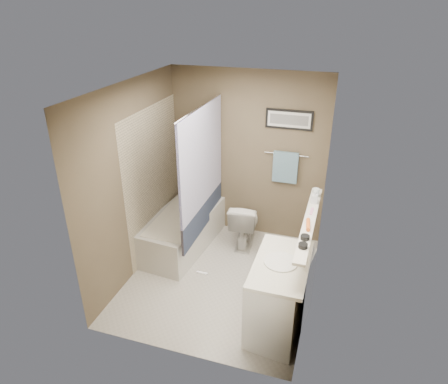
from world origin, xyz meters
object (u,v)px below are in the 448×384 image
(bathtub, at_px, (182,230))
(vanity, at_px, (280,297))
(candle_bowl_far, at_px, (305,237))
(hair_brush_front, at_px, (308,225))
(candle_bowl_near, at_px, (303,246))
(soap_bottle, at_px, (314,197))
(glass_jar, at_px, (316,193))
(toilet, at_px, (245,223))

(bathtub, bearing_deg, vanity, -30.35)
(candle_bowl_far, height_order, hair_brush_front, hair_brush_front)
(bathtub, relative_size, candle_bowl_near, 16.67)
(bathtub, height_order, candle_bowl_near, candle_bowl_near)
(candle_bowl_far, xyz_separation_m, soap_bottle, (0.00, 0.79, 0.06))
(candle_bowl_near, distance_m, candle_bowl_far, 0.15)
(vanity, xyz_separation_m, hair_brush_front, (0.19, 0.31, 0.74))
(glass_jar, xyz_separation_m, soap_bottle, (0.00, -0.17, 0.03))
(toilet, height_order, vanity, vanity)
(vanity, distance_m, candle_bowl_far, 0.76)
(hair_brush_front, bearing_deg, candle_bowl_far, -90.00)
(vanity, bearing_deg, toilet, 124.01)
(toilet, xyz_separation_m, vanity, (0.77, -1.47, 0.06))
(candle_bowl_far, relative_size, soap_bottle, 0.60)
(candle_bowl_far, distance_m, glass_jar, 0.96)
(hair_brush_front, bearing_deg, bathtub, 154.88)
(toilet, distance_m, glass_jar, 1.34)
(candle_bowl_near, height_order, candle_bowl_far, same)
(toilet, xyz_separation_m, candle_bowl_far, (0.95, -1.40, 0.80))
(glass_jar, bearing_deg, vanity, -100.23)
(candle_bowl_near, bearing_deg, glass_jar, 90.00)
(hair_brush_front, relative_size, soap_bottle, 1.46)
(glass_jar, bearing_deg, candle_bowl_near, -90.00)
(candle_bowl_near, relative_size, soap_bottle, 0.60)
(vanity, height_order, glass_jar, glass_jar)
(bathtub, bearing_deg, hair_brush_front, -19.74)
(bathtub, xyz_separation_m, candle_bowl_far, (1.79, -1.09, 0.89))
(toilet, bearing_deg, candle_bowl_far, 119.72)
(candle_bowl_near, height_order, hair_brush_front, hair_brush_front)
(vanity, bearing_deg, bathtub, 150.64)
(toilet, relative_size, candle_bowl_far, 7.51)
(bathtub, relative_size, glass_jar, 15.00)
(hair_brush_front, height_order, soap_bottle, soap_bottle)
(glass_jar, height_order, soap_bottle, soap_bottle)
(candle_bowl_far, distance_m, soap_bottle, 0.79)
(bathtub, bearing_deg, glass_jar, 1.34)
(candle_bowl_near, xyz_separation_m, glass_jar, (0.00, 1.11, 0.03))
(toilet, relative_size, candle_bowl_near, 7.51)
(bathtub, distance_m, candle_bowl_near, 2.34)
(toilet, height_order, glass_jar, glass_jar)
(bathtub, height_order, hair_brush_front, hair_brush_front)
(vanity, xyz_separation_m, candle_bowl_far, (0.19, 0.07, 0.73))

